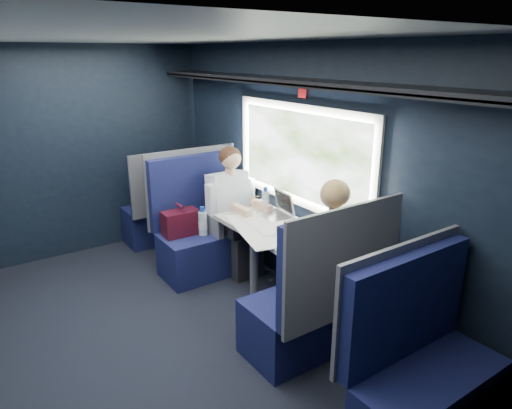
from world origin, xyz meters
TOP-DOWN VIEW (x-y plane):
  - ground at (0.00, 0.00)m, footprint 2.80×4.20m
  - room_shell at (0.02, 0.00)m, footprint 3.00×4.40m
  - table at (1.03, 0.00)m, footprint 0.62×1.00m
  - seat_bay_near at (0.84, 0.87)m, footprint 1.04×0.62m
  - seat_bay_far at (0.85, -0.87)m, footprint 1.04×0.62m
  - seat_row_front at (0.85, 1.80)m, footprint 1.04×0.51m
  - seat_row_back at (0.85, -1.80)m, footprint 1.04×0.51m
  - man at (1.10, 0.70)m, footprint 0.53×0.56m
  - woman at (1.10, -0.71)m, footprint 0.53×0.56m
  - papers at (1.00, -0.09)m, footprint 0.79×0.98m
  - laptop at (1.25, 0.13)m, footprint 0.27×0.34m
  - bottle_small at (1.23, 0.32)m, footprint 0.07×0.07m
  - cup at (1.24, 0.39)m, footprint 0.07×0.07m

SIDE VIEW (x-z plane):
  - ground at x=0.00m, z-range -0.01..0.00m
  - seat_row_front at x=0.85m, z-range -0.17..0.99m
  - seat_row_back at x=0.85m, z-range -0.17..0.99m
  - seat_bay_far at x=0.85m, z-range -0.22..1.04m
  - seat_bay_near at x=0.84m, z-range -0.21..1.05m
  - table at x=1.03m, z-range 0.29..1.03m
  - man at x=1.10m, z-range 0.06..1.38m
  - woman at x=1.10m, z-range 0.07..1.39m
  - papers at x=1.00m, z-range 0.74..0.75m
  - cup at x=1.24m, z-range 0.74..0.83m
  - laptop at x=1.25m, z-range 0.69..0.92m
  - bottle_small at x=1.23m, z-range 0.73..0.96m
  - room_shell at x=0.02m, z-range 0.28..2.68m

